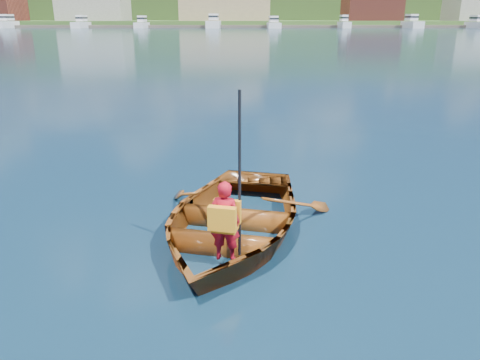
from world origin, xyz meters
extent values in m
plane|color=#112C49|center=(0.00, 0.00, 0.00)|extent=(600.00, 600.00, 0.00)
imported|color=brown|center=(1.22, 0.75, 0.25)|extent=(3.50, 4.32, 0.79)
imported|color=#AC0D1E|center=(1.17, -0.17, 0.61)|extent=(0.42, 0.32, 1.03)
cube|color=orange|center=(1.14, -0.28, 0.70)|extent=(0.35, 0.17, 0.30)
cube|color=orange|center=(1.20, -0.05, 0.70)|extent=(0.35, 0.15, 0.30)
cube|color=orange|center=(1.17, -0.17, 0.52)|extent=(0.34, 0.28, 0.05)
cylinder|color=black|center=(1.35, -0.05, 1.14)|extent=(0.04, 0.04, 2.09)
cube|color=#375E2A|center=(0.00, 190.00, 1.00)|extent=(400.00, 80.00, 2.00)
cube|color=#1E4818|center=(0.00, 240.00, 11.00)|extent=(400.00, 100.00, 22.00)
cube|color=brown|center=(4.54, 148.00, 0.40)|extent=(160.04, 6.64, 0.80)
cube|color=#9F8368|center=(-5.00, 165.00, 8.00)|extent=(30.00, 16.00, 12.00)
cube|color=maroon|center=(45.00, 165.00, 6.50)|extent=(18.00, 16.00, 9.00)
cube|color=silver|center=(-70.48, 143.00, 0.87)|extent=(3.12, 11.13, 2.18)
cube|color=silver|center=(-70.48, 144.11, 3.08)|extent=(2.18, 5.01, 1.80)
cube|color=black|center=(-70.48, 144.11, 3.18)|extent=(2.24, 5.23, 0.50)
cube|color=silver|center=(-47.78, 143.00, 0.78)|extent=(2.96, 10.57, 1.94)
cube|color=silver|center=(-47.78, 144.06, 2.84)|extent=(2.07, 4.76, 1.80)
cube|color=black|center=(-47.78, 144.06, 2.94)|extent=(2.13, 4.97, 0.50)
cube|color=silver|center=(-29.41, 143.00, 0.72)|extent=(2.89, 10.31, 1.80)
cube|color=silver|center=(-29.41, 144.03, 2.70)|extent=(2.02, 4.64, 1.80)
cube|color=black|center=(-29.41, 144.03, 2.80)|extent=(2.08, 4.84, 0.50)
cube|color=silver|center=(-7.69, 143.00, 0.94)|extent=(3.88, 13.86, 2.35)
cube|color=silver|center=(-7.69, 144.39, 3.25)|extent=(2.72, 6.24, 1.80)
cube|color=black|center=(-7.69, 144.39, 3.35)|extent=(2.79, 6.51, 0.50)
cube|color=silver|center=(10.44, 143.00, 0.69)|extent=(3.74, 13.36, 1.72)
cube|color=silver|center=(10.44, 144.34, 2.62)|extent=(2.62, 6.01, 1.80)
cube|color=black|center=(10.44, 144.34, 2.72)|extent=(2.69, 6.28, 0.50)
cube|color=silver|center=(31.62, 143.00, 0.80)|extent=(2.58, 9.21, 2.00)
cube|color=silver|center=(31.62, 143.92, 2.90)|extent=(1.81, 4.15, 1.80)
cube|color=black|center=(31.62, 143.92, 3.00)|extent=(1.86, 4.33, 0.50)
cube|color=silver|center=(52.04, 143.00, 0.88)|extent=(3.30, 11.79, 2.21)
cube|color=silver|center=(52.04, 144.18, 3.11)|extent=(2.31, 5.31, 1.80)
cube|color=black|center=(52.04, 144.18, 3.21)|extent=(2.38, 5.54, 0.50)
cube|color=silver|center=(71.78, 143.00, 0.78)|extent=(3.24, 11.59, 1.95)
cube|color=silver|center=(71.78, 144.16, 2.85)|extent=(2.27, 5.21, 1.80)
cube|color=black|center=(71.78, 144.16, 2.95)|extent=(2.34, 5.45, 0.50)
cylinder|color=#382314|center=(-15.43, 200.69, 5.67)|extent=(0.80, 0.80, 3.07)
sphere|color=#2B5822|center=(-15.43, 200.69, 9.77)|extent=(5.74, 5.74, 5.74)
cylinder|color=#382314|center=(88.86, 199.12, 5.72)|extent=(0.80, 0.80, 3.79)
cylinder|color=#382314|center=(-19.88, 203.36, 6.16)|extent=(0.80, 0.80, 2.97)
sphere|color=#2B5822|center=(-19.88, 203.36, 10.12)|extent=(5.55, 5.55, 5.55)
cylinder|color=#382314|center=(-30.63, 216.93, 9.05)|extent=(0.80, 0.80, 3.33)
cylinder|color=#382314|center=(-87.33, 200.69, 5.48)|extent=(0.80, 0.80, 2.68)
sphere|color=#2B5822|center=(-87.33, 200.69, 9.05)|extent=(5.00, 5.00, 5.00)
camera|label=1|loc=(1.39, -5.36, 2.95)|focal=35.00mm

